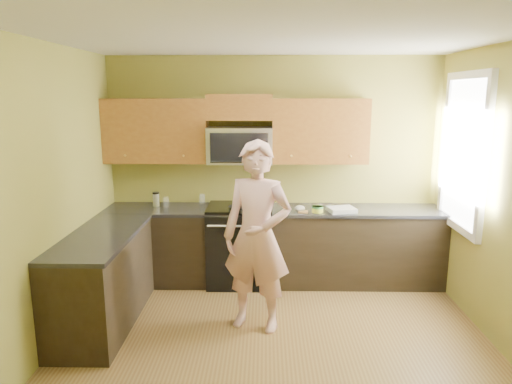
{
  "coord_description": "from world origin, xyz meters",
  "views": [
    {
      "loc": [
        -0.1,
        -3.73,
        2.25
      ],
      "look_at": [
        -0.2,
        1.3,
        1.2
      ],
      "focal_mm": 32.97,
      "sensor_mm": 36.0,
      "label": 1
    }
  ],
  "objects_px": {
    "stove": "(240,244)",
    "microwave": "(240,163)",
    "travel_mug": "(156,206)",
    "frying_pan": "(240,211)",
    "woman": "(257,237)",
    "butter_tub": "(317,212)"
  },
  "relations": [
    {
      "from": "stove",
      "to": "microwave",
      "type": "relative_size",
      "value": 1.25
    },
    {
      "from": "microwave",
      "to": "travel_mug",
      "type": "bearing_deg",
      "value": -178.96
    },
    {
      "from": "microwave",
      "to": "frying_pan",
      "type": "distance_m",
      "value": 0.62
    },
    {
      "from": "travel_mug",
      "to": "woman",
      "type": "bearing_deg",
      "value": -44.56
    },
    {
      "from": "microwave",
      "to": "frying_pan",
      "type": "xyz_separation_m",
      "value": [
        0.02,
        -0.37,
        -0.5
      ]
    },
    {
      "from": "butter_tub",
      "to": "microwave",
      "type": "bearing_deg",
      "value": 162.08
    },
    {
      "from": "woman",
      "to": "frying_pan",
      "type": "bearing_deg",
      "value": 120.82
    },
    {
      "from": "woman",
      "to": "butter_tub",
      "type": "relative_size",
      "value": 14.27
    },
    {
      "from": "stove",
      "to": "butter_tub",
      "type": "distance_m",
      "value": 1.02
    },
    {
      "from": "butter_tub",
      "to": "travel_mug",
      "type": "xyz_separation_m",
      "value": [
        -1.92,
        0.27,
        -0.0
      ]
    },
    {
      "from": "microwave",
      "to": "woman",
      "type": "bearing_deg",
      "value": -79.71
    },
    {
      "from": "woman",
      "to": "travel_mug",
      "type": "xyz_separation_m",
      "value": [
        -1.24,
        1.22,
        0.0
      ]
    },
    {
      "from": "stove",
      "to": "woman",
      "type": "xyz_separation_m",
      "value": [
        0.23,
        -1.12,
        0.44
      ]
    },
    {
      "from": "frying_pan",
      "to": "microwave",
      "type": "bearing_deg",
      "value": 86.02
    },
    {
      "from": "woman",
      "to": "travel_mug",
      "type": "relative_size",
      "value": 10.73
    },
    {
      "from": "stove",
      "to": "woman",
      "type": "relative_size",
      "value": 0.52
    },
    {
      "from": "woman",
      "to": "microwave",
      "type": "bearing_deg",
      "value": 117.72
    },
    {
      "from": "travel_mug",
      "to": "microwave",
      "type": "bearing_deg",
      "value": 1.04
    },
    {
      "from": "stove",
      "to": "frying_pan",
      "type": "height_order",
      "value": "frying_pan"
    },
    {
      "from": "stove",
      "to": "butter_tub",
      "type": "xyz_separation_m",
      "value": [
        0.9,
        -0.17,
        0.45
      ]
    },
    {
      "from": "microwave",
      "to": "frying_pan",
      "type": "bearing_deg",
      "value": -87.27
    },
    {
      "from": "frying_pan",
      "to": "travel_mug",
      "type": "bearing_deg",
      "value": 154.6
    }
  ]
}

